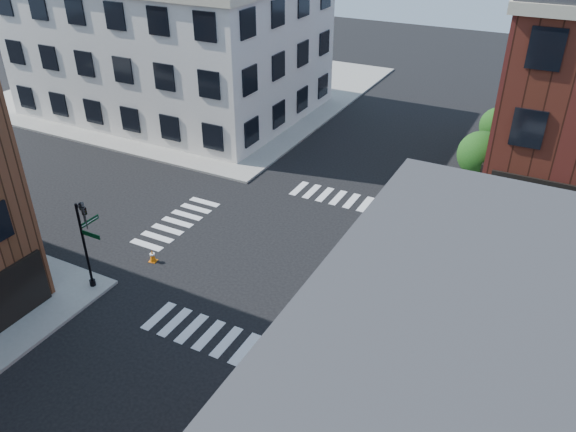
{
  "coord_description": "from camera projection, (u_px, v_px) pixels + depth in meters",
  "views": [
    {
      "loc": [
        11.44,
        -21.52,
        16.49
      ],
      "look_at": [
        0.28,
        -0.23,
        2.5
      ],
      "focal_mm": 35.0,
      "sensor_mm": 36.0,
      "label": 1
    }
  ],
  "objects": [
    {
      "name": "ground",
      "position": [
        285.0,
        254.0,
        29.36
      ],
      "size": [
        120.0,
        120.0,
        0.0
      ],
      "primitive_type": "plane",
      "color": "black",
      "rests_on": "ground"
    },
    {
      "name": "sidewalk_nw",
      "position": [
        194.0,
        88.0,
        53.82
      ],
      "size": [
        30.0,
        30.0,
        0.15
      ],
      "primitive_type": "cube",
      "color": "gray",
      "rests_on": "ground"
    },
    {
      "name": "building_nw",
      "position": [
        173.0,
        43.0,
        46.46
      ],
      "size": [
        22.0,
        16.0,
        11.0
      ],
      "primitive_type": "cube",
      "color": "silver",
      "rests_on": "ground"
    },
    {
      "name": "tree_near",
      "position": [
        481.0,
        157.0,
        32.38
      ],
      "size": [
        2.69,
        2.69,
        4.49
      ],
      "color": "black",
      "rests_on": "ground"
    },
    {
      "name": "tree_far",
      "position": [
        499.0,
        128.0,
        37.12
      ],
      "size": [
        2.43,
        2.43,
        4.07
      ],
      "color": "black",
      "rests_on": "ground"
    },
    {
      "name": "signal_pole",
      "position": [
        86.0,
        236.0,
        25.51
      ],
      "size": [
        1.29,
        1.24,
        4.6
      ],
      "color": "black",
      "rests_on": "ground"
    },
    {
      "name": "box_truck",
      "position": [
        550.0,
        332.0,
        21.51
      ],
      "size": [
        7.86,
        3.15,
        3.48
      ],
      "rotation": [
        0.0,
        0.0,
        0.11
      ],
      "color": "white",
      "rests_on": "ground"
    },
    {
      "name": "traffic_cone",
      "position": [
        152.0,
        256.0,
        28.62
      ],
      "size": [
        0.41,
        0.41,
        0.68
      ],
      "rotation": [
        0.0,
        0.0,
        0.14
      ],
      "color": "orange",
      "rests_on": "ground"
    }
  ]
}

